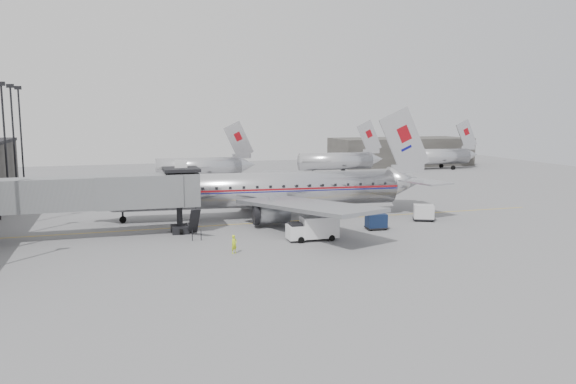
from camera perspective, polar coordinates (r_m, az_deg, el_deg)
name	(u,v)px	position (r m, az deg, el deg)	size (l,w,h in m)	color
ground	(281,234)	(54.56, -0.71, -4.31)	(160.00, 160.00, 0.00)	slate
hangar	(400,152)	(126.56, 11.35, 4.05)	(30.00, 12.00, 6.00)	#363431
apron_line	(292,221)	(61.03, 0.41, -2.96)	(0.15, 60.00, 0.01)	gold
jet_bridge	(99,194)	(55.36, -18.63, -0.16)	(21.00, 6.20, 7.10)	#5C5E61
distant_aircraft_near	(200,166)	(94.49, -8.93, 2.59)	(16.39, 3.20, 10.26)	silver
distant_aircraft_mid	(336,160)	(105.11, 4.94, 3.21)	(16.39, 3.20, 10.26)	silver
distant_aircraft_far	(438,156)	(119.56, 14.97, 3.57)	(16.39, 3.20, 10.26)	silver
airliner	(265,190)	(62.69, -2.32, 0.23)	(39.36, 36.35, 12.45)	silver
service_van	(313,228)	(51.87, 2.57, -3.66)	(4.74, 1.99, 2.20)	silver
baggage_cart_navy	(376,221)	(57.28, 8.94, -2.94)	(2.16, 1.72, 1.60)	#0E1B39
baggage_cart_white	(424,212)	(62.81, 13.62, -2.01)	(2.73, 2.47, 1.75)	#BDBDBF
ramp_worker	(234,244)	(47.34, -5.50, -5.31)	(0.58, 0.38, 1.58)	#CCED1B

